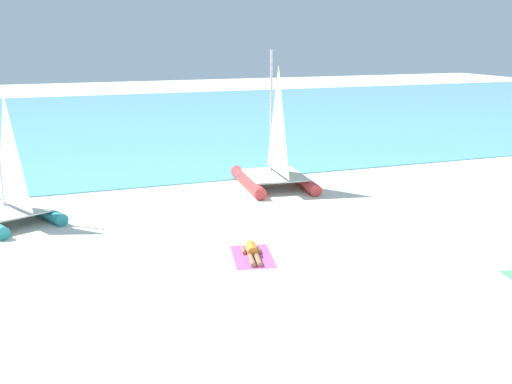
{
  "coord_description": "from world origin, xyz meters",
  "views": [
    {
      "loc": [
        -6.4,
        -11.93,
        6.03
      ],
      "look_at": [
        0.0,
        5.31,
        1.2
      ],
      "focal_mm": 42.02,
      "sensor_mm": 36.0,
      "label": 1
    }
  ],
  "objects_px": {
    "sailboat_red": "(274,167)",
    "towel_left": "(253,256)",
    "sailboat_teal": "(10,201)",
    "sunbather_left": "(252,251)"
  },
  "relations": [
    {
      "from": "towel_left",
      "to": "sailboat_red",
      "type": "bearing_deg",
      "value": 63.63
    },
    {
      "from": "sailboat_teal",
      "to": "towel_left",
      "type": "xyz_separation_m",
      "value": [
        6.42,
        -5.88,
        -0.71
      ]
    },
    {
      "from": "sailboat_red",
      "to": "towel_left",
      "type": "xyz_separation_m",
      "value": [
        -3.59,
        -7.25,
        -0.81
      ]
    },
    {
      "from": "sailboat_teal",
      "to": "sunbather_left",
      "type": "xyz_separation_m",
      "value": [
        6.44,
        -5.81,
        -0.58
      ]
    },
    {
      "from": "sailboat_teal",
      "to": "sunbather_left",
      "type": "height_order",
      "value": "sailboat_teal"
    },
    {
      "from": "sailboat_red",
      "to": "towel_left",
      "type": "height_order",
      "value": "sailboat_red"
    },
    {
      "from": "sailboat_red",
      "to": "sunbather_left",
      "type": "relative_size",
      "value": 3.51
    },
    {
      "from": "towel_left",
      "to": "sailboat_teal",
      "type": "bearing_deg",
      "value": 137.55
    },
    {
      "from": "towel_left",
      "to": "sunbather_left",
      "type": "relative_size",
      "value": 1.22
    },
    {
      "from": "sailboat_red",
      "to": "sailboat_teal",
      "type": "height_order",
      "value": "sailboat_red"
    }
  ]
}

